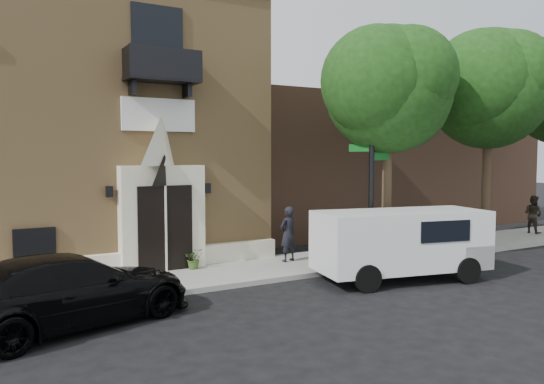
% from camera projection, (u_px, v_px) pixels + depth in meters
% --- Properties ---
extents(ground, '(120.00, 120.00, 0.00)m').
position_uv_depth(ground, '(231.00, 289.00, 14.51)').
color(ground, black).
rests_on(ground, ground).
extents(sidewalk, '(42.00, 3.00, 0.15)m').
position_uv_depth(sidewalk, '(239.00, 272.00, 16.30)').
color(sidewalk, gray).
rests_on(sidewalk, ground).
extents(church, '(12.20, 11.01, 9.30)m').
position_uv_depth(church, '(64.00, 129.00, 19.58)').
color(church, '#AC8451').
rests_on(church, ground).
extents(neighbour_building, '(18.00, 8.00, 6.40)m').
position_uv_depth(neighbour_building, '(362.00, 164.00, 28.04)').
color(neighbour_building, brown).
rests_on(neighbour_building, ground).
extents(street_tree_left, '(4.97, 4.38, 7.77)m').
position_uv_depth(street_tree_left, '(391.00, 88.00, 17.40)').
color(street_tree_left, '#38281C').
rests_on(street_tree_left, sidewalk).
extents(street_tree_mid, '(5.21, 4.64, 8.25)m').
position_uv_depth(street_tree_mid, '(492.00, 88.00, 19.87)').
color(street_tree_mid, '#38281C').
rests_on(street_tree_mid, sidewalk).
extents(black_sedan, '(5.83, 3.68, 1.57)m').
position_uv_depth(black_sedan, '(69.00, 290.00, 11.30)').
color(black_sedan, black).
rests_on(black_sedan, ground).
extents(cargo_van, '(5.31, 2.98, 2.05)m').
position_uv_depth(cargo_van, '(407.00, 241.00, 15.54)').
color(cargo_van, white).
rests_on(cargo_van, ground).
extents(street_sign, '(1.14, 1.06, 6.72)m').
position_uv_depth(street_sign, '(372.00, 159.00, 17.02)').
color(street_sign, black).
rests_on(street_sign, sidewalk).
extents(fire_hydrant, '(0.41, 0.33, 0.72)m').
position_uv_depth(fire_hydrant, '(374.00, 252.00, 17.32)').
color(fire_hydrant, '#B83611').
rests_on(fire_hydrant, sidewalk).
extents(dumpster, '(2.02, 1.35, 1.22)m').
position_uv_depth(dumpster, '(409.00, 239.00, 18.25)').
color(dumpster, '#0F3A17').
rests_on(dumpster, sidewalk).
extents(planter, '(0.69, 0.63, 0.65)m').
position_uv_depth(planter, '(194.00, 258.00, 16.40)').
color(planter, '#3B5722').
rests_on(planter, sidewalk).
extents(pedestrian_near, '(0.75, 0.58, 1.82)m').
position_uv_depth(pedestrian_near, '(288.00, 234.00, 17.51)').
color(pedestrian_near, black).
rests_on(pedestrian_near, sidewalk).
extents(pedestrian_far, '(0.66, 0.84, 1.70)m').
position_uv_depth(pedestrian_far, '(533.00, 214.00, 23.90)').
color(pedestrian_far, '#2D251F').
rests_on(pedestrian_far, sidewalk).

